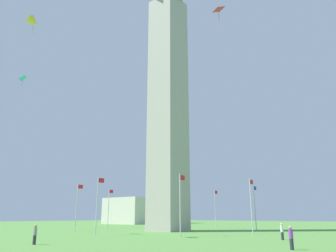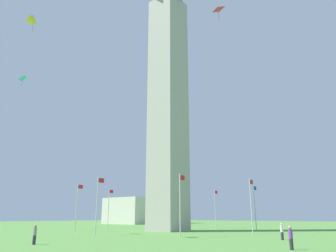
# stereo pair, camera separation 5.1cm
# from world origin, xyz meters

# --- Properties ---
(ground_plane) EXTENTS (260.00, 260.00, 0.00)m
(ground_plane) POSITION_xyz_m (0.00, 0.00, 0.00)
(ground_plane) COLOR #548C3D
(obelisk_monument) EXTENTS (5.57, 5.57, 50.60)m
(obelisk_monument) POSITION_xyz_m (0.00, 0.00, 25.30)
(obelisk_monument) COLOR #A8A399
(obelisk_monument) RESTS_ON ground
(flagpole_n) EXTENTS (1.12, 0.14, 7.82)m
(flagpole_n) POSITION_xyz_m (15.59, 0.00, 4.30)
(flagpole_n) COLOR silver
(flagpole_n) RESTS_ON ground
(flagpole_ne) EXTENTS (1.12, 0.14, 7.82)m
(flagpole_ne) POSITION_xyz_m (11.04, 10.98, 4.30)
(flagpole_ne) COLOR silver
(flagpole_ne) RESTS_ON ground
(flagpole_e) EXTENTS (1.12, 0.14, 7.82)m
(flagpole_e) POSITION_xyz_m (0.06, 15.52, 4.30)
(flagpole_e) COLOR silver
(flagpole_e) RESTS_ON ground
(flagpole_se) EXTENTS (1.12, 0.14, 7.82)m
(flagpole_se) POSITION_xyz_m (-10.92, 10.98, 4.30)
(flagpole_se) COLOR silver
(flagpole_se) RESTS_ON ground
(flagpole_s) EXTENTS (1.12, 0.14, 7.82)m
(flagpole_s) POSITION_xyz_m (-15.46, 0.00, 4.30)
(flagpole_s) COLOR silver
(flagpole_s) RESTS_ON ground
(flagpole_sw) EXTENTS (1.12, 0.14, 7.82)m
(flagpole_sw) POSITION_xyz_m (-10.92, -10.98, 4.30)
(flagpole_sw) COLOR silver
(flagpole_sw) RESTS_ON ground
(flagpole_w) EXTENTS (1.12, 0.14, 7.82)m
(flagpole_w) POSITION_xyz_m (0.06, -15.52, 4.30)
(flagpole_w) COLOR silver
(flagpole_w) RESTS_ON ground
(flagpole_nw) EXTENTS (1.12, 0.14, 7.82)m
(flagpole_nw) POSITION_xyz_m (11.04, -10.98, 4.30)
(flagpole_nw) COLOR silver
(flagpole_nw) RESTS_ON ground
(person_white_shirt) EXTENTS (0.32, 0.32, 1.75)m
(person_white_shirt) POSITION_xyz_m (-8.92, -23.18, 0.87)
(person_white_shirt) COLOR #2D2D38
(person_white_shirt) RESTS_ON ground
(person_purple_shirt) EXTENTS (0.32, 0.32, 1.76)m
(person_purple_shirt) POSITION_xyz_m (-19.12, -27.78, 0.87)
(person_purple_shirt) COLOR #2D2D38
(person_purple_shirt) RESTS_ON ground
(person_gray_shirt) EXTENTS (0.32, 0.32, 1.70)m
(person_gray_shirt) POSITION_xyz_m (-28.97, -8.13, 0.84)
(person_gray_shirt) COLOR #2D2D38
(person_gray_shirt) RESTS_ON ground
(kite_yellow_delta) EXTENTS (2.14, 2.04, 2.68)m
(kite_yellow_delta) POSITION_xyz_m (-26.94, 1.06, 27.40)
(kite_yellow_delta) COLOR yellow
(kite_red_diamond) EXTENTS (1.69, 1.73, 2.10)m
(kite_red_diamond) POSITION_xyz_m (-11.80, -18.31, 28.86)
(kite_red_diamond) COLOR red
(kite_cyan_diamond) EXTENTS (1.36, 1.36, 1.80)m
(kite_cyan_diamond) POSITION_xyz_m (-23.04, 10.30, 23.11)
(kite_cyan_diamond) COLOR #33C6D1
(distant_building) EXTENTS (28.37, 15.50, 8.31)m
(distant_building) POSITION_xyz_m (42.45, 43.81, 4.15)
(distant_building) COLOR beige
(distant_building) RESTS_ON ground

